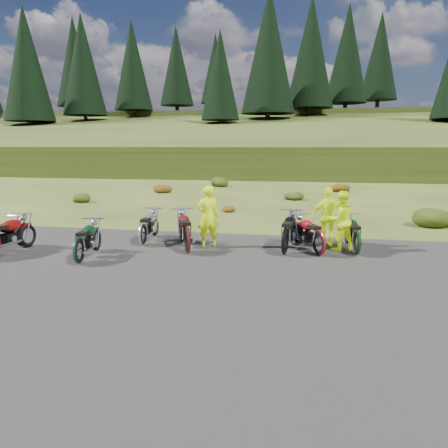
# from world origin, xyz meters

# --- Properties ---
(ground) EXTENTS (300.00, 300.00, 0.00)m
(ground) POSITION_xyz_m (0.00, 0.00, 0.00)
(ground) COLOR #374015
(ground) RESTS_ON ground
(gravel_pad) EXTENTS (20.00, 12.00, 0.04)m
(gravel_pad) POSITION_xyz_m (0.00, -2.00, 0.00)
(gravel_pad) COLOR black
(gravel_pad) RESTS_ON ground
(hill_slope) EXTENTS (300.00, 45.97, 9.37)m
(hill_slope) POSITION_xyz_m (0.00, 50.00, 0.00)
(hill_slope) COLOR #2D4015
(hill_slope) RESTS_ON ground
(hill_plateau) EXTENTS (300.00, 90.00, 9.17)m
(hill_plateau) POSITION_xyz_m (0.00, 110.00, 0.00)
(hill_plateau) COLOR #2D4015
(hill_plateau) RESTS_ON ground
(conifer_14) EXTENTS (5.28, 5.28, 14.00)m
(conifer_14) POSITION_xyz_m (-51.00, 70.00, 16.55)
(conifer_14) COLOR black
(conifer_14) RESTS_ON ground
(conifer_15) EXTENTS (7.92, 7.92, 20.00)m
(conifer_15) POSITION_xyz_m (-45.00, 76.00, 20.16)
(conifer_15) COLOR black
(conifer_15) RESTS_ON ground
(conifer_16) EXTENTS (7.48, 7.48, 19.00)m
(conifer_16) POSITION_xyz_m (-39.00, 51.00, 15.28)
(conifer_16) COLOR black
(conifer_16) RESTS_ON ground
(conifer_17) EXTENTS (7.04, 7.04, 18.00)m
(conifer_17) POSITION_xyz_m (-33.00, 57.00, 15.97)
(conifer_17) COLOR black
(conifer_17) RESTS_ON ground
(conifer_18) EXTENTS (6.60, 6.60, 17.00)m
(conifer_18) POSITION_xyz_m (-27.00, 63.00, 16.66)
(conifer_18) COLOR black
(conifer_18) RESTS_ON ground
(conifer_19) EXTENTS (6.16, 6.16, 16.00)m
(conifer_19) POSITION_xyz_m (-21.00, 69.00, 17.36)
(conifer_19) COLOR black
(conifer_19) RESTS_ON ground
(conifer_20) EXTENTS (5.72, 5.72, 15.00)m
(conifer_20) POSITION_xyz_m (-15.00, 75.00, 17.65)
(conifer_20) COLOR black
(conifer_20) RESTS_ON ground
(conifer_21) EXTENTS (5.28, 5.28, 14.00)m
(conifer_21) POSITION_xyz_m (-9.00, 50.00, 12.56)
(conifer_21) COLOR black
(conifer_21) RESTS_ON ground
(conifer_22) EXTENTS (7.92, 7.92, 20.00)m
(conifer_22) POSITION_xyz_m (-3.00, 56.00, 16.77)
(conifer_22) COLOR black
(conifer_22) RESTS_ON ground
(conifer_23) EXTENTS (7.48, 7.48, 19.00)m
(conifer_23) POSITION_xyz_m (3.00, 62.00, 17.47)
(conifer_23) COLOR black
(conifer_23) RESTS_ON ground
(conifer_24) EXTENTS (7.04, 7.04, 18.00)m
(conifer_24) POSITION_xyz_m (9.00, 68.00, 18.16)
(conifer_24) COLOR black
(conifer_24) RESTS_ON ground
(conifer_25) EXTENTS (6.60, 6.60, 17.00)m
(conifer_25) POSITION_xyz_m (15.00, 74.00, 18.66)
(conifer_25) COLOR black
(conifer_25) RESTS_ON ground
(shrub_1) EXTENTS (1.03, 1.03, 0.61)m
(shrub_1) POSITION_xyz_m (-9.10, 11.30, 0.31)
(shrub_1) COLOR #1F330C
(shrub_1) RESTS_ON ground
(shrub_2) EXTENTS (1.30, 1.30, 0.77)m
(shrub_2) POSITION_xyz_m (-6.20, 16.60, 0.38)
(shrub_2) COLOR #6C2E0D
(shrub_2) RESTS_ON ground
(shrub_3) EXTENTS (1.56, 1.56, 0.92)m
(shrub_3) POSITION_xyz_m (-3.30, 21.90, 0.46)
(shrub_3) COLOR #1F330C
(shrub_3) RESTS_ON ground
(shrub_4) EXTENTS (0.77, 0.77, 0.45)m
(shrub_4) POSITION_xyz_m (-0.40, 9.20, 0.23)
(shrub_4) COLOR #6C2E0D
(shrub_4) RESTS_ON ground
(shrub_5) EXTENTS (1.03, 1.03, 0.61)m
(shrub_5) POSITION_xyz_m (2.50, 14.50, 0.31)
(shrub_5) COLOR #1F330C
(shrub_5) RESTS_ON ground
(shrub_6) EXTENTS (1.30, 1.30, 0.77)m
(shrub_6) POSITION_xyz_m (5.40, 19.80, 0.38)
(shrub_6) COLOR #6C2E0D
(shrub_6) RESTS_ON ground
(shrub_7) EXTENTS (1.56, 1.56, 0.92)m
(shrub_7) POSITION_xyz_m (8.30, 7.10, 0.46)
(shrub_7) COLOR #1F330C
(shrub_7) RESTS_ON ground
(motorcycle_2) EXTENTS (0.94, 2.08, 1.05)m
(motorcycle_2) POSITION_xyz_m (-2.52, -0.66, 0.00)
(motorcycle_2) COLOR black
(motorcycle_2) RESTS_ON ground
(motorcycle_3) EXTENTS (0.79, 2.04, 1.05)m
(motorcycle_3) POSITION_xyz_m (-1.67, 1.72, 0.00)
(motorcycle_3) COLOR silver
(motorcycle_3) RESTS_ON ground
(motorcycle_4) EXTENTS (1.56, 2.36, 1.18)m
(motorcycle_4) POSITION_xyz_m (-0.02, 0.96, 0.00)
(motorcycle_4) COLOR #500E0D
(motorcycle_4) RESTS_ON ground
(motorcycle_5) EXTENTS (0.97, 2.27, 1.16)m
(motorcycle_5) POSITION_xyz_m (2.76, 1.33, 0.00)
(motorcycle_5) COLOR black
(motorcycle_5) RESTS_ON ground
(motorcycle_6) EXTENTS (1.53, 2.12, 1.07)m
(motorcycle_6) POSITION_xyz_m (3.71, 1.43, 0.00)
(motorcycle_6) COLOR maroon
(motorcycle_6) RESTS_ON ground
(motorcycle_7) EXTENTS (0.89, 2.07, 1.05)m
(motorcycle_7) POSITION_xyz_m (4.78, 1.70, 0.00)
(motorcycle_7) COLOR black
(motorcycle_7) RESTS_ON ground
(person_middle) EXTENTS (0.82, 0.73, 1.89)m
(person_middle) POSITION_xyz_m (0.38, 1.91, 0.94)
(person_middle) COLOR #CCE80C
(person_middle) RESTS_ON ground
(person_right_a) EXTENTS (1.05, 0.96, 1.77)m
(person_right_a) POSITION_xyz_m (4.32, 2.25, 0.88)
(person_right_a) COLOR #CCE80C
(person_right_a) RESTS_ON ground
(person_right_b) EXTENTS (1.12, 0.60, 1.82)m
(person_right_b) POSITION_xyz_m (4.00, 2.73, 0.91)
(person_right_b) COLOR #CCE80C
(person_right_b) RESTS_ON ground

